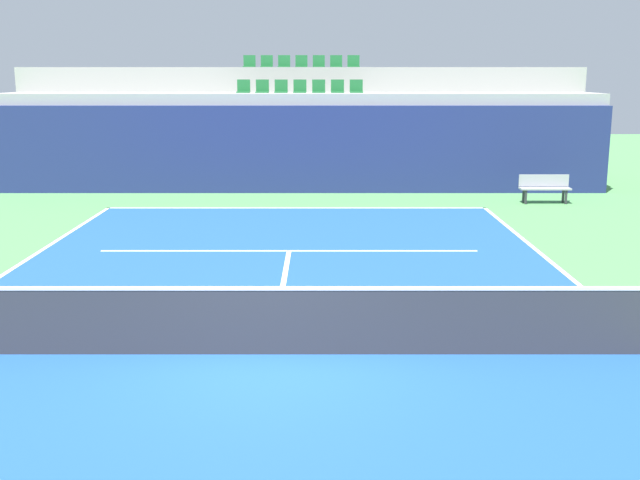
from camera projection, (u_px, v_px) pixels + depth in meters
name	position (u px, v px, depth m)	size (l,w,h in m)	color
ground_plane	(273.00, 355.00, 10.74)	(80.00, 80.00, 0.00)	#4C8C4C
court_surface	(273.00, 354.00, 10.74)	(11.00, 24.00, 0.01)	#1E4C99
baseline_far	(299.00, 208.00, 22.42)	(11.00, 0.10, 0.00)	white
service_line_far	(291.00, 251.00, 17.00)	(8.26, 0.10, 0.00)	white
centre_service_line	(284.00, 291.00, 13.87)	(0.10, 6.40, 0.00)	white
back_wall	(301.00, 150.00, 25.12)	(20.03, 0.30, 2.81)	navy
stands_tier_lower	(302.00, 140.00, 26.40)	(20.03, 2.40, 3.18)	#9E9E99
stands_tier_upper	(304.00, 123.00, 28.66)	(20.03, 2.40, 4.04)	#9E9E99
seating_row_lower	(302.00, 89.00, 26.14)	(4.25, 0.44, 0.44)	#1E6633
seating_row_upper	(304.00, 64.00, 28.30)	(4.25, 0.44, 0.44)	#1E6633
tennis_net	(273.00, 320.00, 10.64)	(11.08, 0.08, 1.07)	black
player_bench	(547.00, 186.00, 23.22)	(1.50, 0.40, 0.85)	#99999E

